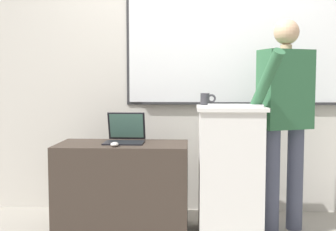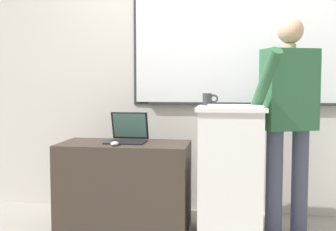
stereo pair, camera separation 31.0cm
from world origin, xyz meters
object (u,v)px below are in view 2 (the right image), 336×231
object	(u,v)px
wireless_keyboard	(235,106)
coffee_mug	(208,99)
lectern_podium	(230,172)
person_presenter	(289,111)
computer_mouse_by_laptop	(115,144)
laptop	(128,133)
side_desk	(125,186)

from	to	relation	value
wireless_keyboard	coffee_mug	xyz separation A→B (m)	(-0.21, 0.23, 0.04)
lectern_podium	wireless_keyboard	size ratio (longest dim) A/B	2.49
person_presenter	computer_mouse_by_laptop	world-z (taller)	person_presenter
person_presenter	wireless_keyboard	bearing A→B (deg)	-179.32
laptop	computer_mouse_by_laptop	distance (m)	0.26
person_presenter	coffee_mug	world-z (taller)	person_presenter
lectern_podium	coffee_mug	world-z (taller)	coffee_mug
lectern_podium	wireless_keyboard	bearing A→B (deg)	-64.25
lectern_podium	coffee_mug	size ratio (longest dim) A/B	8.07
side_desk	person_presenter	world-z (taller)	person_presenter
side_desk	person_presenter	size ratio (longest dim) A/B	0.62
wireless_keyboard	person_presenter	bearing A→B (deg)	22.87
side_desk	wireless_keyboard	distance (m)	1.12
side_desk	computer_mouse_by_laptop	world-z (taller)	computer_mouse_by_laptop
side_desk	coffee_mug	world-z (taller)	coffee_mug
wireless_keyboard	computer_mouse_by_laptop	size ratio (longest dim) A/B	4.10
lectern_podium	wireless_keyboard	world-z (taller)	wireless_keyboard
wireless_keyboard	coffee_mug	size ratio (longest dim) A/B	3.24
laptop	computer_mouse_by_laptop	world-z (taller)	laptop
lectern_podium	side_desk	distance (m)	0.87
side_desk	computer_mouse_by_laptop	xyz separation A→B (m)	(-0.03, -0.17, 0.37)
laptop	wireless_keyboard	distance (m)	0.93
laptop	person_presenter	bearing A→B (deg)	-1.27
side_desk	lectern_podium	bearing A→B (deg)	-3.82
laptop	coffee_mug	bearing A→B (deg)	2.50
computer_mouse_by_laptop	coffee_mug	world-z (taller)	coffee_mug
side_desk	laptop	bearing A→B (deg)	82.83
wireless_keyboard	side_desk	bearing A→B (deg)	172.47
lectern_podium	coffee_mug	distance (m)	0.61
laptop	coffee_mug	world-z (taller)	coffee_mug
person_presenter	wireless_keyboard	world-z (taller)	person_presenter
side_desk	coffee_mug	size ratio (longest dim) A/B	8.30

